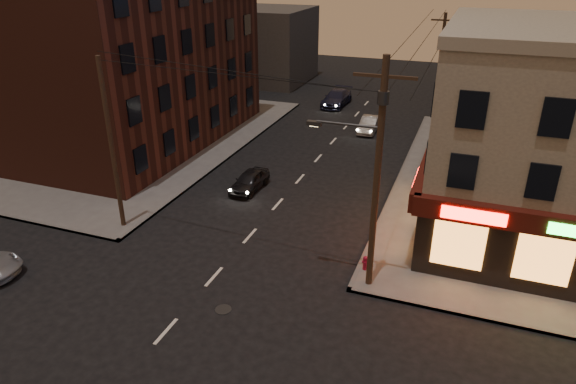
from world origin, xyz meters
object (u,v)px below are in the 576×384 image
at_px(sedan_mid, 369,124).
at_px(fire_hydrant, 365,262).
at_px(sedan_far, 337,98).
at_px(sedan_near, 250,181).

distance_m(sedan_mid, fire_hydrant, 20.99).
bearing_deg(sedan_far, sedan_near, -87.44).
bearing_deg(sedan_near, fire_hydrant, -34.08).
bearing_deg(sedan_far, sedan_mid, -53.61).
xyz_separation_m(sedan_near, sedan_far, (-0.21, 20.94, 0.12)).
bearing_deg(sedan_mid, fire_hydrant, -78.72).
distance_m(sedan_near, sedan_far, 20.94).
bearing_deg(sedan_mid, sedan_far, 123.91).
xyz_separation_m(sedan_mid, sedan_far, (-4.72, 6.89, 0.11)).
xyz_separation_m(sedan_mid, fire_hydrant, (4.28, -20.55, -0.09)).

